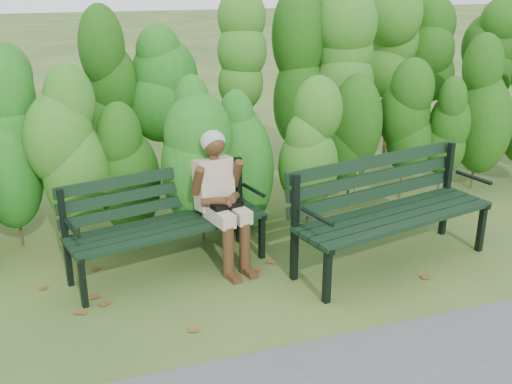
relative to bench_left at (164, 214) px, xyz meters
name	(u,v)px	position (x,y,z in m)	size (l,w,h in m)	color
ground	(269,284)	(0.80, -0.63, -0.53)	(80.00, 80.00, 0.00)	#2C4720
hedge_band	(211,103)	(0.80, 1.24, 0.73)	(11.04, 1.67, 2.42)	#47381E
leaf_litter	(245,283)	(0.59, -0.55, -0.53)	(5.73, 2.02, 0.01)	brown
bench_left	(164,214)	(0.00, 0.00, 0.00)	(1.89, 0.96, 0.90)	black
bench_right	(387,203)	(2.00, -0.54, 0.06)	(2.09, 1.05, 1.00)	black
seated_woman	(220,191)	(0.52, -0.07, 0.19)	(0.52, 0.76, 1.27)	tan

